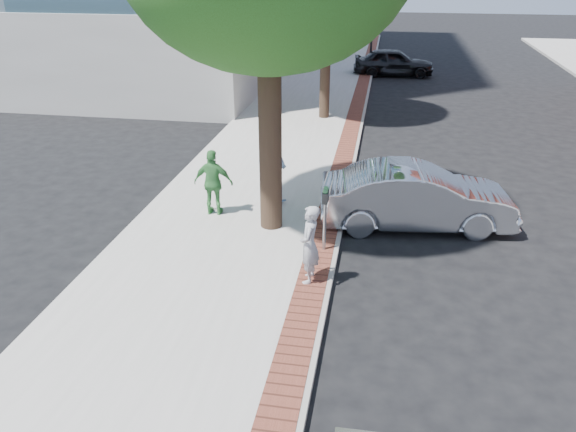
% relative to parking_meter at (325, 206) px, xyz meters
% --- Properties ---
extents(ground, '(120.00, 120.00, 0.00)m').
position_rel_parking_meter_xyz_m(ground, '(-0.78, -0.90, -1.21)').
color(ground, black).
rests_on(ground, ground).
extents(sidewalk, '(5.00, 60.00, 0.15)m').
position_rel_parking_meter_xyz_m(sidewalk, '(-2.28, 7.10, -1.13)').
color(sidewalk, '#9E9991').
rests_on(sidewalk, ground).
extents(brick_strip, '(0.60, 60.00, 0.01)m').
position_rel_parking_meter_xyz_m(brick_strip, '(-0.08, 7.10, -1.05)').
color(brick_strip, brown).
rests_on(brick_strip, sidewalk).
extents(curb, '(0.10, 60.00, 0.15)m').
position_rel_parking_meter_xyz_m(curb, '(0.27, 7.10, -1.13)').
color(curb, gray).
rests_on(curb, ground).
extents(office_base, '(18.20, 22.20, 4.00)m').
position_rel_parking_meter_xyz_m(office_base, '(-13.78, 21.10, 0.79)').
color(office_base, gray).
rests_on(office_base, ground).
extents(signal_near, '(0.70, 0.15, 3.80)m').
position_rel_parking_meter_xyz_m(signal_near, '(0.12, 21.10, 1.05)').
color(signal_near, black).
rests_on(signal_near, ground).
extents(parking_meter, '(0.12, 0.32, 1.47)m').
position_rel_parking_meter_xyz_m(parking_meter, '(0.00, 0.00, 0.00)').
color(parking_meter, gray).
rests_on(parking_meter, sidewalk).
extents(person_gray, '(0.39, 0.59, 1.61)m').
position_rel_parking_meter_xyz_m(person_gray, '(-0.15, -1.34, -0.25)').
color(person_gray, '#9A9B9F').
rests_on(person_gray, sidewalk).
extents(person_officer, '(1.15, 1.11, 1.87)m').
position_rel_parking_meter_xyz_m(person_officer, '(-1.68, 2.58, -0.12)').
color(person_officer, '#91BCE0').
rests_on(person_officer, sidewalk).
extents(person_green, '(0.98, 0.43, 1.66)m').
position_rel_parking_meter_xyz_m(person_green, '(-2.91, 1.43, -0.22)').
color(person_green, '#3E8943').
rests_on(person_green, sidewalk).
extents(sedan_silver, '(4.78, 2.18, 1.52)m').
position_rel_parking_meter_xyz_m(sedan_silver, '(2.01, 1.89, -0.45)').
color(sedan_silver, silver).
rests_on(sedan_silver, ground).
extents(bg_car, '(4.42, 2.03, 1.47)m').
position_rel_parking_meter_xyz_m(bg_car, '(1.39, 20.88, -0.47)').
color(bg_car, black).
rests_on(bg_car, ground).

